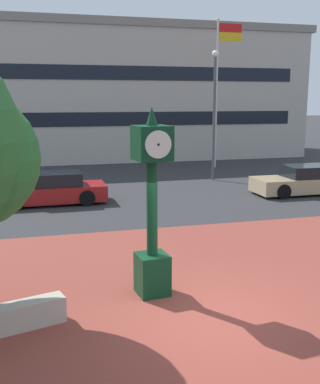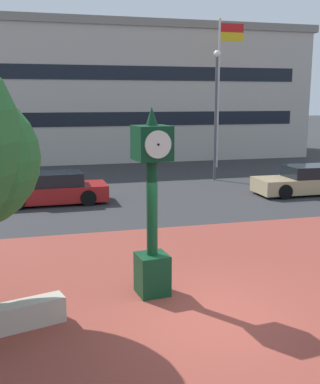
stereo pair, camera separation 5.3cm
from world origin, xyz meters
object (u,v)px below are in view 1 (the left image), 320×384
(street_clock, at_px, (152,208))
(flagpole_primary, at_px, (219,81))
(civic_building, at_px, (86,93))
(street_lamp_post, at_px, (214,102))
(car_street_near, at_px, (304,181))
(car_street_far, at_px, (52,190))

(street_clock, height_order, flagpole_primary, flagpole_primary)
(civic_building, distance_m, street_lamp_post, 13.88)
(car_street_near, relative_size, car_street_far, 1.01)
(car_street_far, relative_size, flagpole_primary, 0.50)
(flagpole_primary, bearing_deg, car_street_near, -86.03)
(street_clock, relative_size, civic_building, 0.13)
(car_street_far, relative_size, civic_building, 0.14)
(street_clock, xyz_separation_m, car_street_near, (9.27, 8.95, -1.37))
(street_clock, distance_m, flagpole_primary, 20.04)
(flagpole_primary, xyz_separation_m, street_lamp_post, (-1.99, -4.32, -1.22))
(car_street_near, distance_m, flagpole_primary, 10.01)
(car_street_near, relative_size, flagpole_primary, 0.50)
(civic_building, bearing_deg, car_street_near, -65.88)
(car_street_near, xyz_separation_m, civic_building, (-7.78, 17.37, 4.07))
(car_street_far, xyz_separation_m, flagpole_primary, (10.42, 7.98, 4.70))
(flagpole_primary, xyz_separation_m, civic_building, (-7.16, 8.55, -0.62))
(street_lamp_post, bearing_deg, civic_building, 111.89)
(flagpole_primary, bearing_deg, street_clock, -115.96)
(car_street_near, bearing_deg, street_clock, 134.57)
(car_street_near, xyz_separation_m, street_lamp_post, (-2.61, 4.50, 3.47))
(flagpole_primary, distance_m, civic_building, 11.17)
(car_street_far, height_order, flagpole_primary, flagpole_primary)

